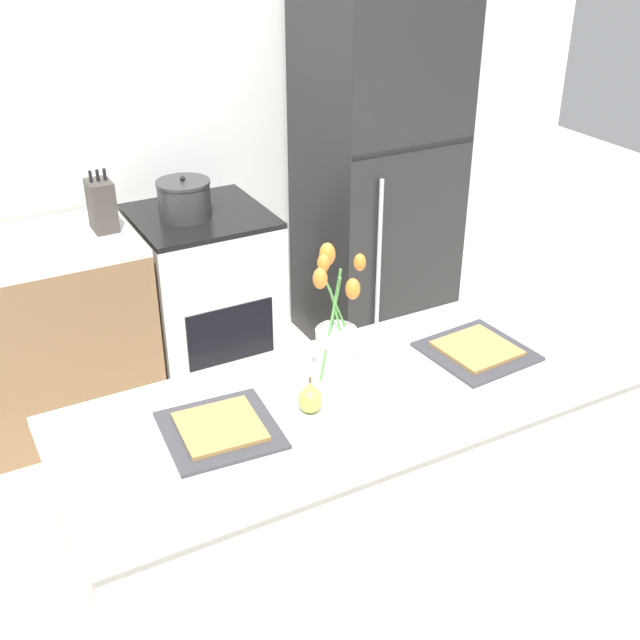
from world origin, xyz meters
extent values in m
plane|color=beige|center=(0.00, 0.00, 0.00)|extent=(10.00, 10.00, 0.00)
cube|color=silver|center=(0.00, 2.00, 1.35)|extent=(5.20, 0.08, 2.70)
cube|color=silver|center=(0.00, 0.00, 0.42)|extent=(1.76, 0.62, 0.85)
cube|color=silver|center=(0.00, 0.00, 0.87)|extent=(1.80, 0.66, 0.03)
cube|color=silver|center=(0.10, 1.60, 0.43)|extent=(0.60, 0.60, 0.86)
cube|color=black|center=(0.10, 1.60, 0.87)|extent=(0.60, 0.60, 0.02)
cube|color=black|center=(0.10, 1.30, 0.40)|extent=(0.42, 0.01, 0.28)
cube|color=black|center=(1.05, 1.60, 0.92)|extent=(0.68, 0.64, 1.83)
cube|color=black|center=(1.05, 1.28, 1.14)|extent=(0.67, 0.01, 0.01)
cylinder|color=#B2B5B7|center=(0.86, 1.26, 0.63)|extent=(0.02, 0.02, 0.80)
cylinder|color=silver|center=(-0.04, 0.08, 0.98)|extent=(0.12, 0.12, 0.18)
cylinder|color=#4C9342|center=(-0.02, 0.08, 1.09)|extent=(0.13, 0.03, 0.30)
ellipsoid|color=orange|center=(0.05, 0.09, 1.26)|extent=(0.04, 0.04, 0.05)
cylinder|color=#4C9342|center=(-0.03, 0.10, 1.09)|extent=(0.03, 0.12, 0.31)
ellipsoid|color=orange|center=(-0.02, 0.16, 1.27)|extent=(0.05, 0.05, 0.07)
cylinder|color=#4C9342|center=(-0.05, 0.08, 1.10)|extent=(0.05, 0.03, 0.33)
ellipsoid|color=orange|center=(-0.07, 0.09, 1.28)|extent=(0.04, 0.04, 0.05)
cylinder|color=#4C9342|center=(-0.07, 0.06, 1.10)|extent=(0.11, 0.07, 0.31)
ellipsoid|color=orange|center=(-0.12, 0.03, 1.27)|extent=(0.04, 0.04, 0.06)
cylinder|color=#4C9342|center=(-0.03, 0.06, 1.07)|extent=(0.04, 0.08, 0.26)
ellipsoid|color=orange|center=(-0.01, 0.03, 1.22)|extent=(0.04, 0.04, 0.06)
ellipsoid|color=#9EBC47|center=(-0.18, -0.02, 0.93)|extent=(0.07, 0.07, 0.08)
cone|color=#9EBC47|center=(-0.18, -0.02, 0.97)|extent=(0.04, 0.04, 0.03)
cylinder|color=brown|center=(-0.18, -0.02, 0.99)|extent=(0.01, 0.01, 0.02)
cube|color=#333338|center=(-0.44, 0.01, 0.89)|extent=(0.33, 0.33, 0.01)
cube|color=#A37A42|center=(-0.44, 0.01, 0.90)|extent=(0.23, 0.23, 0.01)
cube|color=#333338|center=(0.44, 0.01, 0.89)|extent=(0.33, 0.33, 0.01)
cube|color=#A37A42|center=(0.44, 0.01, 0.90)|extent=(0.23, 0.23, 0.01)
cylinder|color=#2D2D2D|center=(0.03, 1.59, 0.96)|extent=(0.24, 0.24, 0.15)
cylinder|color=#2D2D2D|center=(0.03, 1.59, 1.04)|extent=(0.24, 0.24, 0.01)
sphere|color=black|center=(0.03, 1.59, 1.06)|extent=(0.02, 0.02, 0.02)
cube|color=#3D3833|center=(-0.33, 1.61, 0.99)|extent=(0.10, 0.14, 0.22)
cylinder|color=black|center=(-0.36, 1.61, 1.13)|extent=(0.01, 0.01, 0.05)
cylinder|color=black|center=(-0.33, 1.61, 1.13)|extent=(0.01, 0.01, 0.05)
cylinder|color=black|center=(-0.30, 1.61, 1.13)|extent=(0.01, 0.01, 0.05)
camera|label=1|loc=(-1.05, -1.69, 2.22)|focal=45.00mm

